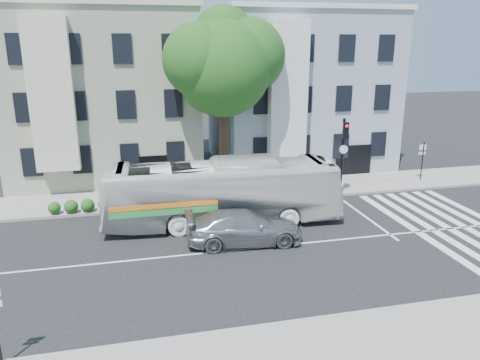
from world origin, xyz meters
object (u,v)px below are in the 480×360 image
object	(u,v)px
bus	(223,193)
sedan	(244,227)
fire_hydrant	(388,177)
traffic_signal	(343,147)

from	to	relation	value
bus	sedan	world-z (taller)	bus
bus	fire_hydrant	bearing A→B (deg)	-67.46
traffic_signal	sedan	bearing A→B (deg)	-133.88
bus	sedan	xyz separation A→B (m)	(0.49, -2.60, -0.89)
sedan	traffic_signal	bearing A→B (deg)	-50.17
bus	fire_hydrant	xyz separation A→B (m)	(11.80, 4.23, -1.16)
bus	traffic_signal	size ratio (longest dim) A/B	2.52
traffic_signal	fire_hydrant	bearing A→B (deg)	31.85
sedan	traffic_signal	xyz separation A→B (m)	(7.27, 5.24, 2.29)
bus	fire_hydrant	distance (m)	12.59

